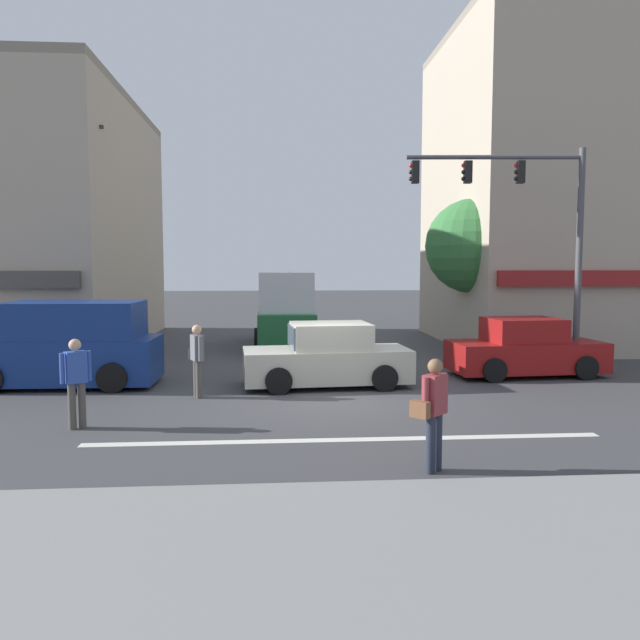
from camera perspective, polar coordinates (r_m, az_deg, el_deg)
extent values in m
plane|color=#3D3D3F|center=(14.36, 0.75, -7.08)|extent=(120.00, 120.00, 0.00)
cube|color=silver|center=(10.98, 2.37, -10.88)|extent=(9.00, 0.24, 0.01)
cube|color=gray|center=(6.34, 8.03, -22.58)|extent=(40.00, 5.00, 0.16)
cube|color=tan|center=(26.62, 23.21, 10.62)|extent=(10.83, 9.08, 11.58)
cube|color=gray|center=(27.87, 23.67, 22.85)|extent=(10.83, 9.08, 0.30)
cylinder|color=#4C3823|center=(22.45, 13.67, 0.32)|extent=(0.32, 0.32, 2.44)
sphere|color=#337038|center=(22.39, 13.80, 6.59)|extent=(3.28, 3.28, 3.28)
cylinder|color=brown|center=(20.68, -20.80, 6.90)|extent=(0.22, 0.22, 7.60)
cube|color=#473828|center=(21.09, -21.10, 16.17)|extent=(1.40, 0.12, 0.10)
cylinder|color=brown|center=(24.55, 19.83, 6.67)|extent=(0.22, 0.22, 7.68)
cube|color=#473828|center=(24.91, 20.08, 14.60)|extent=(1.40, 0.12, 0.10)
cylinder|color=#47474C|center=(18.74, 22.58, 4.92)|extent=(0.18, 0.18, 6.20)
cylinder|color=#47474C|center=(18.21, 15.67, 14.14)|extent=(4.80, 0.49, 0.12)
cube|color=black|center=(18.35, 17.86, 12.75)|extent=(0.22, 0.25, 0.60)
sphere|color=red|center=(18.34, 17.51, 13.33)|extent=(0.12, 0.12, 0.12)
sphere|color=black|center=(18.31, 17.50, 12.77)|extent=(0.12, 0.12, 0.12)
sphere|color=black|center=(18.29, 17.48, 12.21)|extent=(0.12, 0.12, 0.12)
cube|color=black|center=(17.97, 13.37, 13.02)|extent=(0.22, 0.25, 0.60)
sphere|color=red|center=(17.97, 13.00, 13.61)|extent=(0.12, 0.12, 0.12)
sphere|color=black|center=(17.95, 12.99, 13.04)|extent=(0.12, 0.12, 0.12)
sphere|color=black|center=(17.92, 12.97, 12.47)|extent=(0.12, 0.12, 0.12)
cube|color=black|center=(17.71, 8.70, 13.22)|extent=(0.22, 0.25, 0.60)
sphere|color=red|center=(17.72, 8.32, 13.81)|extent=(0.12, 0.12, 0.12)
sphere|color=black|center=(17.69, 8.31, 13.23)|extent=(0.12, 0.12, 0.12)
sphere|color=black|center=(17.67, 8.30, 12.65)|extent=(0.12, 0.12, 0.12)
cube|color=#B7B29E|center=(15.57, 0.60, -4.10)|extent=(4.22, 2.01, 0.80)
cube|color=#B7B29E|center=(15.49, 0.97, -1.46)|extent=(2.02, 1.70, 0.64)
cube|color=#475666|center=(15.36, -2.60, -1.52)|extent=(0.17, 1.44, 0.54)
cylinder|color=black|center=(14.62, -3.80, -5.58)|extent=(0.65, 0.23, 0.64)
cylinder|color=black|center=(16.29, -4.32, -4.49)|extent=(0.65, 0.23, 0.64)
cylinder|color=black|center=(15.05, 5.93, -5.30)|extent=(0.65, 0.23, 0.64)
cylinder|color=black|center=(16.68, 4.45, -4.27)|extent=(0.65, 0.23, 0.64)
cube|color=#1E6033|center=(23.54, -3.14, -0.48)|extent=(2.02, 5.61, 1.20)
cube|color=silver|center=(22.90, -3.14, 2.62)|extent=(1.91, 3.41, 1.40)
cube|color=#475666|center=(24.62, -3.20, 2.79)|extent=(1.75, 0.07, 1.19)
cylinder|color=black|center=(25.30, -5.47, -0.86)|extent=(0.24, 0.84, 0.84)
cylinder|color=black|center=(25.33, -0.94, -0.84)|extent=(0.24, 0.84, 0.84)
cylinder|color=black|center=(21.86, -5.69, -1.80)|extent=(0.24, 0.84, 0.84)
cylinder|color=black|center=(21.89, -0.45, -1.76)|extent=(0.24, 0.84, 0.84)
cube|color=maroon|center=(17.94, 18.29, -3.14)|extent=(4.21, 1.99, 0.80)
cube|color=maroon|center=(17.81, 18.07, -0.86)|extent=(2.01, 1.69, 0.64)
cube|color=#475666|center=(18.26, 20.80, -0.80)|extent=(0.16, 1.44, 0.54)
cylinder|color=black|center=(19.30, 20.53, -3.30)|extent=(0.65, 0.22, 0.64)
cylinder|color=black|center=(17.85, 23.16, -4.05)|extent=(0.65, 0.22, 0.64)
cylinder|color=black|center=(18.22, 13.49, -3.60)|extent=(0.65, 0.22, 0.64)
cylinder|color=black|center=(16.67, 15.66, -4.45)|extent=(0.65, 0.22, 0.64)
cube|color=navy|center=(16.83, -22.38, -3.37)|extent=(4.63, 1.93, 1.10)
cube|color=navy|center=(16.62, -21.52, 0.03)|extent=(3.23, 1.86, 0.90)
cube|color=#475666|center=(17.20, -26.65, 0.00)|extent=(0.09, 1.66, 0.76)
cylinder|color=black|center=(18.23, -25.64, -3.83)|extent=(0.72, 0.21, 0.72)
cylinder|color=black|center=(15.58, -18.48, -5.03)|extent=(0.72, 0.21, 0.72)
cylinder|color=black|center=(17.34, -16.88, -3.98)|extent=(0.72, 0.21, 0.72)
cylinder|color=#232838|center=(9.47, 10.68, -10.88)|extent=(0.14, 0.14, 0.86)
cylinder|color=#232838|center=(9.33, 10.08, -11.12)|extent=(0.14, 0.14, 0.86)
cube|color=maroon|center=(9.23, 10.45, -6.70)|extent=(0.41, 0.41, 0.58)
sphere|color=brown|center=(9.16, 10.49, -4.18)|extent=(0.22, 0.22, 0.22)
cylinder|color=maroon|center=(9.43, 11.24, -6.46)|extent=(0.09, 0.09, 0.56)
cylinder|color=maroon|center=(9.03, 9.63, -6.94)|extent=(0.09, 0.09, 0.56)
cube|color=brown|center=(9.03, 9.12, -8.08)|extent=(0.28, 0.29, 0.24)
cylinder|color=#4C4742|center=(12.46, -20.94, -7.27)|extent=(0.14, 0.14, 0.86)
cylinder|color=#4C4742|center=(12.40, -21.73, -7.35)|extent=(0.14, 0.14, 0.86)
cube|color=#2D4CA5|center=(12.30, -21.44, -4.03)|extent=(0.42, 0.39, 0.58)
sphere|color=tan|center=(12.24, -21.50, -2.13)|extent=(0.22, 0.22, 0.22)
cylinder|color=#2D4CA5|center=(12.38, -20.39, -3.94)|extent=(0.09, 0.09, 0.56)
cylinder|color=#2D4CA5|center=(12.23, -22.51, -4.12)|extent=(0.09, 0.09, 0.56)
cylinder|color=#4C4742|center=(14.43, -11.02, -5.37)|extent=(0.14, 0.14, 0.86)
cylinder|color=#4C4742|center=(14.60, -11.23, -5.25)|extent=(0.14, 0.14, 0.86)
cube|color=slate|center=(14.40, -11.17, -2.49)|extent=(0.35, 0.42, 0.58)
sphere|color=tan|center=(14.36, -11.20, -0.87)|extent=(0.22, 0.22, 0.22)
cylinder|color=slate|center=(14.18, -10.89, -2.61)|extent=(0.09, 0.09, 0.56)
cylinder|color=slate|center=(14.63, -11.45, -2.38)|extent=(0.09, 0.09, 0.56)
cube|color=black|center=(14.74, -11.38, -3.00)|extent=(0.30, 0.22, 0.24)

